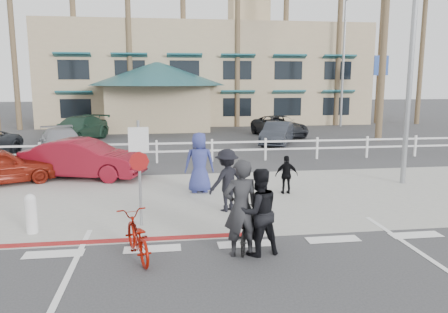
{
  "coord_description": "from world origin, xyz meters",
  "views": [
    {
      "loc": [
        -1.72,
        -8.28,
        3.53
      ],
      "look_at": [
        -0.1,
        3.23,
        1.5
      ],
      "focal_mm": 35.0,
      "sensor_mm": 36.0,
      "label": 1
    }
  ],
  "objects": [
    {
      "name": "ground",
      "position": [
        0.0,
        0.0,
        0.0
      ],
      "size": [
        140.0,
        140.0,
        0.0
      ],
      "primitive_type": "plane",
      "color": "#333335"
    },
    {
      "name": "bike_path",
      "position": [
        0.0,
        -2.0,
        0.0
      ],
      "size": [
        12.0,
        16.0,
        0.01
      ],
      "primitive_type": "cube",
      "color": "#333335",
      "rests_on": "ground"
    },
    {
      "name": "sidewalk_plaza",
      "position": [
        0.0,
        4.5,
        0.01
      ],
      "size": [
        22.0,
        7.0,
        0.01
      ],
      "primitive_type": "cube",
      "color": "gray",
      "rests_on": "ground"
    },
    {
      "name": "cross_street",
      "position": [
        0.0,
        8.5,
        0.0
      ],
      "size": [
        40.0,
        5.0,
        0.01
      ],
      "primitive_type": "cube",
      "color": "#333335",
      "rests_on": "ground"
    },
    {
      "name": "parking_lot",
      "position": [
        0.0,
        18.0,
        0.0
      ],
      "size": [
        50.0,
        16.0,
        0.01
      ],
      "primitive_type": "cube",
      "color": "#333335",
      "rests_on": "ground"
    },
    {
      "name": "curb_red",
      "position": [
        -3.0,
        1.2,
        0.01
      ],
      "size": [
        7.0,
        0.25,
        0.02
      ],
      "primitive_type": "cube",
      "color": "maroon",
      "rests_on": "ground"
    },
    {
      "name": "rail_fence",
      "position": [
        0.5,
        10.5,
        0.5
      ],
      "size": [
        29.4,
        0.16,
        1.0
      ],
      "primitive_type": null,
      "color": "silver",
      "rests_on": "ground"
    },
    {
      "name": "building",
      "position": [
        2.0,
        31.0,
        5.65
      ],
      "size": [
        28.0,
        16.0,
        11.3
      ],
      "primitive_type": null,
      "color": "tan",
      "rests_on": "ground"
    },
    {
      "name": "sign_post",
      "position": [
        -2.3,
        2.2,
        1.45
      ],
      "size": [
        0.5,
        0.1,
        2.9
      ],
      "primitive_type": null,
      "color": "gray",
      "rests_on": "ground"
    },
    {
      "name": "bollard_0",
      "position": [
        -4.8,
        2.0,
        0.47
      ],
      "size": [
        0.26,
        0.26,
        0.95
      ],
      "primitive_type": null,
      "color": "silver",
      "rests_on": "ground"
    },
    {
      "name": "streetlight_0",
      "position": [
        6.5,
        5.5,
        4.5
      ],
      "size": [
        0.6,
        2.0,
        9.0
      ],
      "primitive_type": null,
      "color": "gray",
      "rests_on": "ground"
    },
    {
      "name": "streetlight_1",
      "position": [
        12.0,
        24.0,
        4.75
      ],
      "size": [
        0.6,
        2.0,
        9.5
      ],
      "primitive_type": null,
      "color": "gray",
      "rests_on": "ground"
    },
    {
      "name": "info_sign",
      "position": [
        14.0,
        22.0,
        2.8
      ],
      "size": [
        1.2,
        0.16,
        5.6
      ],
      "primitive_type": null,
      "color": "navy",
      "rests_on": "ground"
    },
    {
      "name": "palm_1",
      "position": [
        -12.0,
        25.0,
        6.5
      ],
      "size": [
        4.0,
        4.0,
        13.0
      ],
      "primitive_type": null,
      "color": "#1B471B",
      "rests_on": "ground"
    },
    {
      "name": "palm_2",
      "position": [
        -8.0,
        26.0,
        8.0
      ],
      "size": [
        4.0,
        4.0,
        16.0
      ],
      "primitive_type": null,
      "color": "#1B471B",
      "rests_on": "ground"
    },
    {
      "name": "palm_3",
      "position": [
        -4.0,
        25.0,
        7.0
      ],
      "size": [
        4.0,
        4.0,
        14.0
      ],
      "primitive_type": null,
      "color": "#1B471B",
      "rests_on": "ground"
    },
    {
      "name": "palm_4",
      "position": [
        0.0,
        26.0,
        7.5
      ],
      "size": [
        4.0,
        4.0,
        15.0
      ],
      "primitive_type": null,
      "color": "#1B471B",
      "rests_on": "ground"
    },
    {
      "name": "palm_5",
      "position": [
        4.0,
        25.0,
        6.5
      ],
      "size": [
        4.0,
        4.0,
        13.0
      ],
      "primitive_type": null,
      "color": "#1B471B",
      "rests_on": "ground"
    },
    {
      "name": "palm_6",
      "position": [
        8.0,
        26.0,
        8.5
      ],
      "size": [
        4.0,
        4.0,
        17.0
      ],
      "primitive_type": null,
      "color": "#1B471B",
      "rests_on": "ground"
    },
    {
      "name": "palm_7",
      "position": [
        12.0,
        25.0,
        7.0
      ],
      "size": [
        4.0,
        4.0,
        14.0
      ],
      "primitive_type": null,
      "color": "#1B471B",
      "rests_on": "ground"
    },
    {
      "name": "palm_8",
      "position": [
        16.0,
        26.0,
        7.5
      ],
      "size": [
        4.0,
        4.0,
        15.0
      ],
      "primitive_type": null,
      "color": "#1B471B",
      "rests_on": "ground"
    },
    {
      "name": "palm_9",
      "position": [
        19.0,
        25.0,
        6.5
      ],
      "size": [
        4.0,
        4.0,
        13.0
      ],
      "primitive_type": null,
      "color": "#1B471B",
      "rests_on": "ground"
    },
    {
      "name": "palm_11",
      "position": [
        11.0,
        16.0,
        7.0
      ],
      "size": [
        4.0,
        4.0,
        14.0
      ],
      "primitive_type": null,
      "color": "#1B471B",
      "rests_on": "ground"
    },
    {
      "name": "bike_red",
      "position": [
        -2.29,
        0.2,
        0.45
      ],
      "size": [
        1.04,
        1.82,
        0.9
      ],
      "primitive_type": "imported",
      "rotation": [
        0.0,
        0.0,
        3.42
      ],
      "color": "#7A0B02",
      "rests_on": "ground"
    },
    {
      "name": "rider_red",
      "position": [
        -0.2,
        0.04,
        1.0
      ],
      "size": [
        0.79,
        0.58,
        2.0
      ],
      "primitive_type": "imported",
      "rotation": [
        0.0,
        0.0,
        3.29
      ],
      "color": "#232427",
      "rests_on": "ground"
    },
    {
      "name": "bike_black",
      "position": [
        -0.03,
        0.39,
        0.46
      ],
      "size": [
        0.88,
        1.6,
        0.93
      ],
      "primitive_type": "imported",
      "rotation": [
        0.0,
        0.0,
        2.83
      ],
      "color": "black",
      "rests_on": "ground"
    },
    {
      "name": "rider_black",
      "position": [
        0.16,
        0.05,
        0.9
      ],
      "size": [
        1.01,
        0.87,
        1.8
      ],
      "primitive_type": "imported",
      "rotation": [
        0.0,
        0.0,
        3.39
      ],
      "color": "black",
      "rests_on": "ground"
    },
    {
      "name": "pedestrian_a",
      "position": [
        -0.04,
        3.14,
        0.86
      ],
      "size": [
        1.28,
        1.11,
        1.72
      ],
      "primitive_type": "imported",
      "rotation": [
        0.0,
        0.0,
        3.68
      ],
      "color": "black",
      "rests_on": "ground"
    },
    {
      "name": "pedestrian_child",
      "position": [
        2.09,
        4.67,
        0.61
      ],
      "size": [
        0.73,
        0.34,
        1.22
      ],
      "primitive_type": "imported",
      "rotation": [
        0.0,
        0.0,
        3.09
      ],
      "color": "black",
      "rests_on": "ground"
    },
    {
      "name": "pedestrian_b",
      "position": [
        -0.6,
        5.27,
        0.97
      ],
      "size": [
        0.95,
        0.62,
        1.93
      ],
      "primitive_type": "imported",
      "rotation": [
        0.0,
        0.0,
        3.13
      ],
      "color": "navy",
      "rests_on": "ground"
    },
    {
      "name": "car_white_sedan",
      "position": [
        -4.61,
        7.89,
        0.72
      ],
      "size": [
        4.6,
        2.7,
        1.43
      ],
      "primitive_type": "imported",
      "rotation": [
        0.0,
        0.0,
        1.28
      ],
      "color": "maroon",
      "rests_on": "ground"
    },
    {
      "name": "lot_car_1",
      "position": [
        -6.44,
        12.93,
        0.65
      ],
      "size": [
        3.15,
        4.84,
        1.3
      ],
      "primitive_type": "imported",
      "rotation": [
        0.0,
        0.0,
        0.32
      ],
      "color": "gray",
      "rests_on": "ground"
    },
    {
      "name": "lot_car_3",
      "position": [
        4.59,
        15.19,
        0.63
      ],
      "size": [
        2.83,
        4.06,
        1.27
      ],
      "primitive_type": "imported",
      "rotation": [
        0.0,
        0.0,
        -0.43
      ],
      "color": "#24282F",
      "rests_on": "ground"
    },
    {
      "name": "lot_car_4",
      "position": [
        -6.69,
        18.21,
        0.72
      ],
      "size": [
        3.63,
        5.37,
        1.44
      ],
      "primitive_type": "imported",
      "rotation": [
        0.0,
        0.0,
        -0.36
      ],
      "color": "#1C392B",
      "rests_on": "ground"
    },
    {
      "name": "lot_car_5",
      "position": [
        5.62,
        18.63,
        0.66
      ],
      "size": [
        3.12,
        5.07,
        1.31
      ],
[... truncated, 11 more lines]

